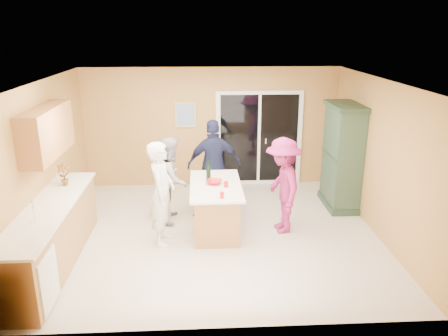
{
  "coord_description": "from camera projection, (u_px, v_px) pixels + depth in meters",
  "views": [
    {
      "loc": [
        -0.23,
        -6.83,
        3.41
      ],
      "look_at": [
        0.15,
        0.1,
        1.15
      ],
      "focal_mm": 35.0,
      "sensor_mm": 36.0,
      "label": 1
    }
  ],
  "objects": [
    {
      "name": "wall_right",
      "position": [
        380.0,
        159.0,
        7.29
      ],
      "size": [
        0.1,
        5.0,
        2.6
      ],
      "primitive_type": "cube",
      "color": "#DDB05B",
      "rests_on": "ground"
    },
    {
      "name": "left_cabinet_run",
      "position": [
        48.0,
        241.0,
        6.28
      ],
      "size": [
        0.65,
        3.05,
        1.24
      ],
      "color": "#A3753F",
      "rests_on": "floor"
    },
    {
      "name": "kitchen_island",
      "position": [
        216.0,
        209.0,
        7.57
      ],
      "size": [
        0.88,
        1.6,
        0.84
      ],
      "rotation": [
        0.0,
        0.0,
        0.01
      ],
      "color": "#A3753F",
      "rests_on": "floor"
    },
    {
      "name": "upper_cabinets",
      "position": [
        47.0,
        132.0,
        6.64
      ],
      "size": [
        0.35,
        1.6,
        0.75
      ],
      "primitive_type": "cube",
      "color": "#A3753F",
      "rests_on": "wall_left"
    },
    {
      "name": "wall_front",
      "position": [
        223.0,
        229.0,
        4.77
      ],
      "size": [
        5.5,
        0.1,
        2.6
      ],
      "primitive_type": "cube",
      "color": "#DDB05B",
      "rests_on": "ground"
    },
    {
      "name": "woman_navy",
      "position": [
        214.0,
        165.0,
        8.37
      ],
      "size": [
        1.07,
        0.53,
        1.75
      ],
      "primitive_type": "imported",
      "rotation": [
        0.0,
        0.0,
        3.24
      ],
      "color": "#1C1C3E",
      "rests_on": "floor"
    },
    {
      "name": "woman_grey",
      "position": [
        171.0,
        179.0,
        7.88
      ],
      "size": [
        0.66,
        0.81,
        1.56
      ],
      "primitive_type": "imported",
      "rotation": [
        0.0,
        0.0,
        1.48
      ],
      "color": "gray",
      "rests_on": "floor"
    },
    {
      "name": "wall_left",
      "position": [
        44.0,
        164.0,
        7.0
      ],
      "size": [
        0.1,
        5.0,
        2.6
      ],
      "primitive_type": "cube",
      "color": "#DDB05B",
      "rests_on": "ground"
    },
    {
      "name": "tulip_vase",
      "position": [
        64.0,
        175.0,
        7.03
      ],
      "size": [
        0.2,
        0.14,
        0.38
      ],
      "primitive_type": "imported",
      "rotation": [
        0.0,
        0.0,
        0.02
      ],
      "color": "#AB1A11",
      "rests_on": "left_cabinet_run"
    },
    {
      "name": "wall_back",
      "position": [
        211.0,
        128.0,
        9.52
      ],
      "size": [
        5.5,
        0.1,
        2.6
      ],
      "primitive_type": "cube",
      "color": "#DDB05B",
      "rests_on": "ground"
    },
    {
      "name": "tumbler_near",
      "position": [
        222.0,
        195.0,
        6.83
      ],
      "size": [
        0.08,
        0.08,
        0.1
      ],
      "primitive_type": "cylinder",
      "rotation": [
        0.0,
        0.0,
        0.29
      ],
      "color": "red",
      "rests_on": "kitchen_island"
    },
    {
      "name": "white_plate",
      "position": [
        228.0,
        190.0,
        7.18
      ],
      "size": [
        0.28,
        0.28,
        0.01
      ],
      "primitive_type": "cylinder",
      "rotation": [
        0.0,
        0.0,
        -0.41
      ],
      "color": "white",
      "rests_on": "kitchen_island"
    },
    {
      "name": "woman_white",
      "position": [
        162.0,
        194.0,
        6.98
      ],
      "size": [
        0.47,
        0.66,
        1.71
      ],
      "primitive_type": "imported",
      "rotation": [
        0.0,
        0.0,
        1.48
      ],
      "color": "silver",
      "rests_on": "floor"
    },
    {
      "name": "ceiling",
      "position": [
        215.0,
        81.0,
        6.74
      ],
      "size": [
        5.5,
        5.0,
        0.1
      ],
      "primitive_type": "cube",
      "color": "silver",
      "rests_on": "wall_back"
    },
    {
      "name": "wine_bottle",
      "position": [
        208.0,
        172.0,
        7.66
      ],
      "size": [
        0.08,
        0.08,
        0.35
      ],
      "rotation": [
        0.0,
        0.0,
        0.21
      ],
      "color": "black",
      "rests_on": "kitchen_island"
    },
    {
      "name": "framed_picture",
      "position": [
        186.0,
        115.0,
        9.38
      ],
      "size": [
        0.46,
        0.04,
        0.56
      ],
      "color": "tan",
      "rests_on": "wall_back"
    },
    {
      "name": "sliding_door",
      "position": [
        259.0,
        139.0,
        9.62
      ],
      "size": [
        1.9,
        0.07,
        2.1
      ],
      "color": "white",
      "rests_on": "floor"
    },
    {
      "name": "woman_magenta",
      "position": [
        283.0,
        186.0,
        7.41
      ],
      "size": [
        0.72,
        1.13,
        1.66
      ],
      "primitive_type": "imported",
      "rotation": [
        0.0,
        0.0,
        -1.47
      ],
      "color": "#972156",
      "rests_on": "floor"
    },
    {
      "name": "serving_bowl",
      "position": [
        214.0,
        182.0,
        7.46
      ],
      "size": [
        0.34,
        0.34,
        0.07
      ],
      "primitive_type": "imported",
      "rotation": [
        0.0,
        0.0,
        -0.34
      ],
      "color": "red",
      "rests_on": "kitchen_island"
    },
    {
      "name": "green_hutch",
      "position": [
        342.0,
        158.0,
        8.41
      ],
      "size": [
        0.59,
        1.11,
        2.04
      ],
      "color": "#233926",
      "rests_on": "floor"
    },
    {
      "name": "floor",
      "position": [
        216.0,
        233.0,
        7.55
      ],
      "size": [
        5.5,
        5.5,
        0.0
      ],
      "primitive_type": "plane",
      "color": "beige",
      "rests_on": "ground"
    },
    {
      "name": "tumbler_far",
      "position": [
        226.0,
        185.0,
        7.26
      ],
      "size": [
        0.1,
        0.1,
        0.11
      ],
      "primitive_type": "cylinder",
      "rotation": [
        0.0,
        0.0,
        0.34
      ],
      "color": "red",
      "rests_on": "kitchen_island"
    }
  ]
}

